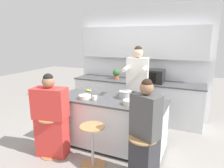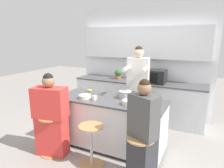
% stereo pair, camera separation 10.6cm
% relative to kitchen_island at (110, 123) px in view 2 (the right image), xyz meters
% --- Properties ---
extents(ground_plane, '(16.00, 16.00, 0.00)m').
position_rel_kitchen_island_xyz_m(ground_plane, '(0.00, 0.00, -0.45)').
color(ground_plane, gray).
extents(wall_back, '(3.34, 0.22, 2.70)m').
position_rel_kitchen_island_xyz_m(wall_back, '(0.00, 1.79, 1.09)').
color(wall_back, white).
rests_on(wall_back, ground_plane).
extents(back_counter, '(3.10, 0.65, 0.93)m').
position_rel_kitchen_island_xyz_m(back_counter, '(0.00, 1.48, 0.01)').
color(back_counter, silver).
rests_on(back_counter, ground_plane).
extents(kitchen_island, '(1.95, 0.77, 0.90)m').
position_rel_kitchen_island_xyz_m(kitchen_island, '(0.00, 0.00, 0.00)').
color(kitchen_island, black).
rests_on(kitchen_island, ground_plane).
extents(bar_stool_leftmost, '(0.38, 0.38, 0.67)m').
position_rel_kitchen_island_xyz_m(bar_stool_leftmost, '(-0.78, -0.65, -0.09)').
color(bar_stool_leftmost, tan).
rests_on(bar_stool_leftmost, ground_plane).
extents(bar_stool_center, '(0.38, 0.38, 0.67)m').
position_rel_kitchen_island_xyz_m(bar_stool_center, '(0.00, -0.64, -0.09)').
color(bar_stool_center, tan).
rests_on(bar_stool_center, ground_plane).
extents(bar_stool_rightmost, '(0.38, 0.38, 0.67)m').
position_rel_kitchen_island_xyz_m(bar_stool_rightmost, '(0.78, -0.68, -0.09)').
color(bar_stool_rightmost, tan).
rests_on(bar_stool_rightmost, ground_plane).
extents(person_cooking, '(0.46, 0.61, 1.79)m').
position_rel_kitchen_island_xyz_m(person_cooking, '(0.30, 0.57, 0.44)').
color(person_cooking, '#383842').
rests_on(person_cooking, ground_plane).
extents(person_wrapped_blanket, '(0.59, 0.39, 1.40)m').
position_rel_kitchen_island_xyz_m(person_wrapped_blanket, '(-0.77, -0.64, 0.20)').
color(person_wrapped_blanket, red).
rests_on(person_wrapped_blanket, ground_plane).
extents(person_seated_near, '(0.43, 0.37, 1.44)m').
position_rel_kitchen_island_xyz_m(person_seated_near, '(0.79, -0.64, 0.20)').
color(person_seated_near, '#333338').
rests_on(person_seated_near, ground_plane).
extents(cooking_pot, '(0.31, 0.22, 0.13)m').
position_rel_kitchen_island_xyz_m(cooking_pot, '(0.23, 0.15, 0.51)').
color(cooking_pot, '#B7BABC').
rests_on(cooking_pot, kitchen_island).
extents(fruit_bowl, '(0.21, 0.21, 0.06)m').
position_rel_kitchen_island_xyz_m(fruit_bowl, '(-0.41, -0.16, 0.48)').
color(fruit_bowl, silver).
rests_on(fruit_bowl, kitchen_island).
extents(mixing_bowl_steel, '(0.20, 0.20, 0.08)m').
position_rel_kitchen_island_xyz_m(mixing_bowl_steel, '(0.40, -0.15, 0.48)').
color(mixing_bowl_steel, silver).
rests_on(mixing_bowl_steel, kitchen_island).
extents(coffee_cup_near, '(0.11, 0.07, 0.08)m').
position_rel_kitchen_island_xyz_m(coffee_cup_near, '(-0.21, -0.17, 0.48)').
color(coffee_cup_near, white).
rests_on(coffee_cup_near, kitchen_island).
extents(banana_bunch, '(0.14, 0.10, 0.04)m').
position_rel_kitchen_island_xyz_m(banana_bunch, '(-0.59, 0.29, 0.46)').
color(banana_bunch, yellow).
rests_on(banana_bunch, kitchen_island).
extents(microwave, '(0.49, 0.40, 0.30)m').
position_rel_kitchen_island_xyz_m(microwave, '(0.41, 1.44, 0.63)').
color(microwave, black).
rests_on(microwave, back_counter).
extents(potted_plant, '(0.18, 0.18, 0.25)m').
position_rel_kitchen_island_xyz_m(potted_plant, '(-0.51, 1.48, 0.61)').
color(potted_plant, '#A86042').
rests_on(potted_plant, back_counter).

